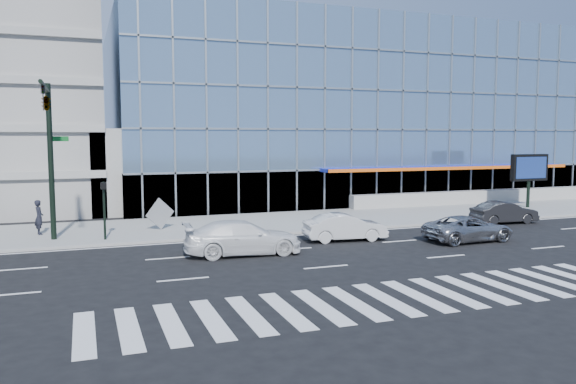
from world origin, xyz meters
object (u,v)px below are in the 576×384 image
pedestrian (39,217)px  ped_signal_post (104,201)px  traffic_signal (48,122)px  tilted_panel (160,214)px  white_sedan (345,227)px  silver_suv (469,229)px  white_suv (243,238)px  dark_sedan (504,213)px  marquee_sign (529,169)px

pedestrian → ped_signal_post: bearing=-146.3°
traffic_signal → tilted_panel: bearing=25.4°
traffic_signal → pedestrian: (-0.80, 3.26, -5.07)m
tilted_panel → white_sedan: bearing=-57.8°
traffic_signal → pedestrian: bearing=103.8°
silver_suv → white_sedan: white_sedan is taller
white_suv → white_sedan: (6.00, 1.53, -0.08)m
ped_signal_post → white_sedan: bearing=-17.5°
ped_signal_post → silver_suv: (17.91, -6.16, -1.47)m
silver_suv → dark_sedan: bearing=-56.4°
white_suv → pedestrian: 12.31m
dark_sedan → ped_signal_post: bearing=88.8°
traffic_signal → silver_suv: bearing=-15.8°
ped_signal_post → marquee_sign: 30.67m
traffic_signal → tilted_panel: 8.02m
ped_signal_post → tilted_panel: ped_signal_post is taller
white_suv → pedestrian: (-9.21, 8.17, 0.30)m
silver_suv → pedestrian: 23.06m
silver_suv → traffic_signal: bearing=72.7°
marquee_sign → white_suv: size_ratio=0.73×
ped_signal_post → pedestrian: (-3.30, 2.89, -1.05)m
marquee_sign → dark_sedan: marquee_sign is taller
silver_suv → white_suv: white_suv is taller
silver_suv → white_sedan: size_ratio=1.11×
white_suv → pedestrian: pedestrian is taller
traffic_signal → silver_suv: size_ratio=1.66×
ped_signal_post → silver_suv: 18.99m
marquee_sign → tilted_panel: 27.48m
ped_signal_post → marquee_sign: size_ratio=0.75×
marquee_sign → white_suv: bearing=-161.3°
pedestrian → tilted_panel: bearing=-110.4°
ped_signal_post → white_sedan: size_ratio=0.69×
dark_sedan → tilted_panel: tilted_panel is taller
marquee_sign → dark_sedan: bearing=-142.9°
traffic_signal → white_sedan: (14.41, -3.38, -5.45)m
white_suv → marquee_sign: bearing=-67.3°
traffic_signal → silver_suv: 21.91m
traffic_signal → tilted_panel: (5.60, 2.66, -5.10)m
white_suv → tilted_panel: tilted_panel is taller
marquee_sign → white_sedan: marquee_sign is taller
ped_signal_post → dark_sedan: size_ratio=0.72×
white_suv → tilted_panel: bearing=24.3°
ped_signal_post → dark_sedan: ped_signal_post is taller
white_suv → tilted_panel: size_ratio=4.19×
traffic_signal → ped_signal_post: bearing=8.5°
white_sedan → dark_sedan: (12.00, 1.81, -0.02)m
marquee_sign → white_suv: (-24.59, -8.33, -2.28)m
traffic_signal → pedestrian: size_ratio=4.24×
pedestrian → silver_suv: bearing=-128.1°
dark_sedan → pedestrian: (-27.21, 4.83, 0.40)m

